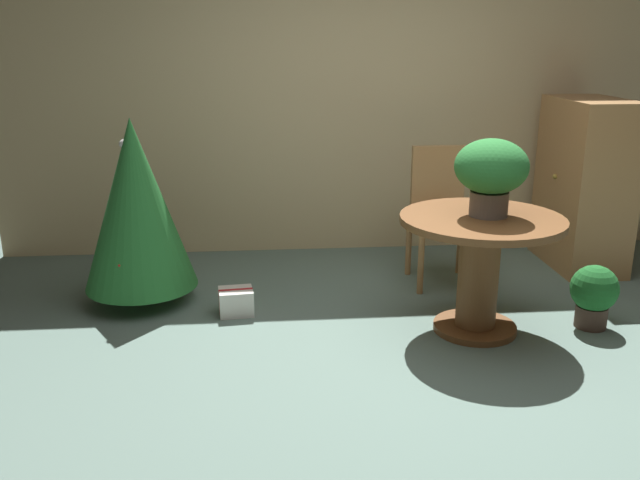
# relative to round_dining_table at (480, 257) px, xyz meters

# --- Properties ---
(ground_plane) EXTENTS (6.60, 6.60, 0.00)m
(ground_plane) POSITION_rel_round_dining_table_xyz_m (-0.46, -0.39, -0.48)
(ground_plane) COLOR slate
(back_wall_panel) EXTENTS (6.00, 0.10, 2.60)m
(back_wall_panel) POSITION_rel_round_dining_table_xyz_m (-0.46, 1.81, 0.82)
(back_wall_panel) COLOR beige
(back_wall_panel) RESTS_ON ground_plane
(round_dining_table) EXTENTS (0.98, 0.98, 0.74)m
(round_dining_table) POSITION_rel_round_dining_table_xyz_m (0.00, 0.00, 0.00)
(round_dining_table) COLOR brown
(round_dining_table) RESTS_ON ground_plane
(flower_vase) EXTENTS (0.43, 0.43, 0.46)m
(flower_vase) POSITION_rel_round_dining_table_xyz_m (0.04, 0.02, 0.53)
(flower_vase) COLOR #665B51
(flower_vase) RESTS_ON round_dining_table
(wooden_chair_far) EXTENTS (0.44, 0.45, 0.99)m
(wooden_chair_far) POSITION_rel_round_dining_table_xyz_m (0.00, 0.94, 0.07)
(wooden_chair_far) COLOR #B27F4C
(wooden_chair_far) RESTS_ON ground_plane
(holiday_tree) EXTENTS (0.76, 0.76, 1.27)m
(holiday_tree) POSITION_rel_round_dining_table_xyz_m (-2.14, 0.67, 0.21)
(holiday_tree) COLOR brown
(holiday_tree) RESTS_ON ground_plane
(gift_box_cream) EXTENTS (0.24, 0.21, 0.17)m
(gift_box_cream) POSITION_rel_round_dining_table_xyz_m (-1.49, 0.39, -0.40)
(gift_box_cream) COLOR silver
(gift_box_cream) RESTS_ON ground_plane
(wooden_cabinet) EXTENTS (0.50, 0.84, 1.31)m
(wooden_cabinet) POSITION_rel_round_dining_table_xyz_m (1.20, 1.18, 0.17)
(wooden_cabinet) COLOR #B27F4C
(wooden_cabinet) RESTS_ON ground_plane
(potted_plant) EXTENTS (0.29, 0.29, 0.41)m
(potted_plant) POSITION_rel_round_dining_table_xyz_m (0.75, -0.01, -0.26)
(potted_plant) COLOR #4C382D
(potted_plant) RESTS_ON ground_plane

